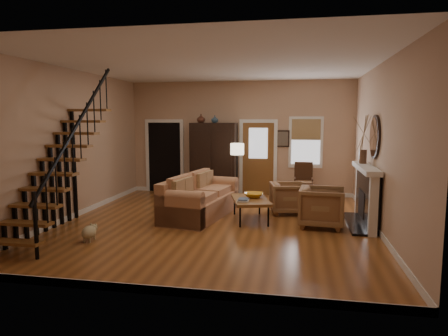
% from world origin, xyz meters
% --- Properties ---
extents(room, '(7.00, 7.33, 3.30)m').
position_xyz_m(room, '(-0.41, 1.76, 1.51)').
color(room, '#985726').
rests_on(room, ground).
extents(staircase, '(0.94, 2.80, 3.20)m').
position_xyz_m(staircase, '(-2.78, -1.30, 1.60)').
color(staircase, brown).
rests_on(staircase, ground).
extents(fireplace, '(0.33, 1.95, 2.30)m').
position_xyz_m(fireplace, '(3.13, 0.50, 0.74)').
color(fireplace, black).
rests_on(fireplace, ground).
extents(armoire, '(1.30, 0.60, 2.10)m').
position_xyz_m(armoire, '(-0.70, 3.15, 1.05)').
color(armoire, black).
rests_on(armoire, ground).
extents(vase_a, '(0.24, 0.24, 0.25)m').
position_xyz_m(vase_a, '(-1.05, 3.05, 2.22)').
color(vase_a, '#4C2619').
rests_on(vase_a, armoire).
extents(vase_b, '(0.20, 0.20, 0.21)m').
position_xyz_m(vase_b, '(-0.65, 3.05, 2.21)').
color(vase_b, '#334C60').
rests_on(vase_b, armoire).
extents(sofa, '(1.43, 2.53, 0.89)m').
position_xyz_m(sofa, '(-0.48, 0.60, 0.44)').
color(sofa, '#B77B53').
rests_on(sofa, ground).
extents(coffee_table, '(1.03, 1.40, 0.48)m').
position_xyz_m(coffee_table, '(0.68, 0.45, 0.24)').
color(coffee_table, brown).
rests_on(coffee_table, ground).
extents(bowl, '(0.43, 0.43, 0.11)m').
position_xyz_m(bowl, '(0.73, 0.60, 0.53)').
color(bowl, orange).
rests_on(bowl, coffee_table).
extents(books, '(0.23, 0.31, 0.06)m').
position_xyz_m(books, '(0.56, 0.15, 0.51)').
color(books, beige).
rests_on(books, coffee_table).
extents(armchair_left, '(0.98, 0.96, 0.82)m').
position_xyz_m(armchair_left, '(2.19, 0.20, 0.41)').
color(armchair_left, brown).
rests_on(armchair_left, ground).
extents(armchair_right, '(0.94, 0.92, 0.73)m').
position_xyz_m(armchair_right, '(1.48, 1.27, 0.37)').
color(armchair_right, brown).
rests_on(armchair_right, ground).
extents(floor_lamp, '(0.47, 0.47, 1.57)m').
position_xyz_m(floor_lamp, '(0.10, 2.32, 0.79)').
color(floor_lamp, black).
rests_on(floor_lamp, ground).
extents(side_chair, '(0.54, 0.54, 1.02)m').
position_xyz_m(side_chair, '(1.85, 2.95, 0.51)').
color(side_chair, '#3C2213').
rests_on(side_chair, ground).
extents(dog, '(0.27, 0.42, 0.29)m').
position_xyz_m(dog, '(-2.03, -1.59, 0.15)').
color(dog, '#C2B384').
rests_on(dog, ground).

